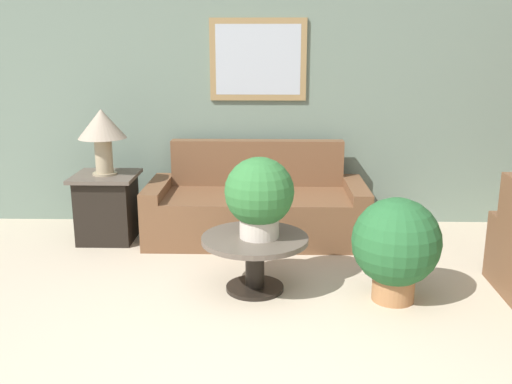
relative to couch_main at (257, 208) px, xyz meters
The scene contains 7 objects.
wall_back 1.16m from the couch_main, 87.40° to the left, with size 7.97×0.09×2.60m.
couch_main is the anchor object (origin of this frame).
coffee_table 1.26m from the couch_main, 89.27° to the right, with size 0.81×0.81×0.43m.
side_table 1.44m from the couch_main, behind, with size 0.59×0.59×0.65m.
table_lamp 1.65m from the couch_main, behind, with size 0.45×0.45×0.62m.
potted_plant_on_table 1.35m from the couch_main, 87.75° to the right, with size 0.52×0.52×0.61m.
potted_plant_floor 1.77m from the couch_main, 53.44° to the right, with size 0.65×0.65×0.78m.
Camera 1 is at (0.10, -2.65, 1.85)m, focal length 40.00 mm.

